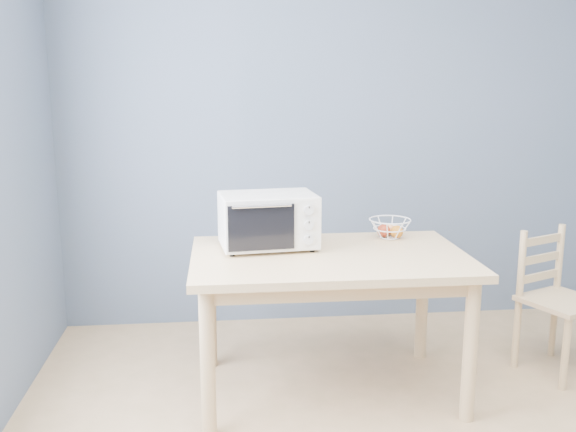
{
  "coord_description": "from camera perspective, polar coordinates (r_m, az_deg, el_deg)",
  "views": [
    {
      "loc": [
        -0.95,
        -1.94,
        1.61
      ],
      "look_at": [
        -0.61,
        1.28,
        0.93
      ],
      "focal_mm": 40.0,
      "sensor_mm": 36.0,
      "label": 1
    }
  ],
  "objects": [
    {
      "name": "dining_table",
      "position": [
        3.3,
        3.69,
        -5.09
      ],
      "size": [
        1.4,
        0.9,
        0.75
      ],
      "color": "#D9B382",
      "rests_on": "ground"
    },
    {
      "name": "fruit_basket",
      "position": [
        3.63,
        9.02,
        -1.08
      ],
      "size": [
        0.31,
        0.31,
        0.11
      ],
      "rotation": [
        0.0,
        0.0,
        -0.4
      ],
      "color": "white",
      "rests_on": "dining_table"
    },
    {
      "name": "dining_chair",
      "position": [
        3.92,
        22.74,
        -7.12
      ],
      "size": [
        0.5,
        0.5,
        0.8
      ],
      "rotation": [
        0.0,
        0.0,
        0.42
      ],
      "color": "#D9B382",
      "rests_on": "ground"
    },
    {
      "name": "room",
      "position": [
        2.18,
        19.9,
        2.97
      ],
      "size": [
        4.01,
        4.51,
        2.61
      ],
      "color": "tan",
      "rests_on": "ground"
    },
    {
      "name": "toaster_oven",
      "position": [
        3.35,
        -2.11,
        -0.35
      ],
      "size": [
        0.53,
        0.41,
        0.29
      ],
      "rotation": [
        0.0,
        0.0,
        0.11
      ],
      "color": "white",
      "rests_on": "dining_table"
    }
  ]
}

